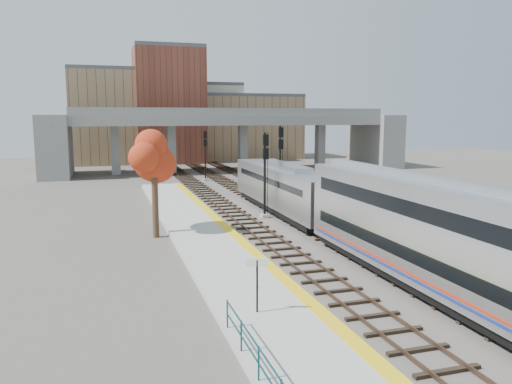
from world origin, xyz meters
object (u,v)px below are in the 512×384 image
object	(u,v)px
coach	(464,246)
car_a	(306,181)
locomotive	(283,187)
signal_mast_mid	(280,163)
signal_mast_far	(205,157)
car_b	(326,180)
signal_mast_near	(265,176)
tree	(154,158)
car_c	(339,175)

from	to	relation	value
coach	car_a	bearing A→B (deg)	77.40
car_a	coach	bearing A→B (deg)	-100.41
locomotive	signal_mast_mid	size ratio (longest dim) A/B	2.57
locomotive	car_a	world-z (taller)	locomotive
signal_mast_far	car_b	xyz separation A→B (m)	(13.23, -8.29, -2.53)
locomotive	signal_mast_far	distance (m)	23.66
signal_mast_near	car_a	xyz separation A→B (m)	(10.57, 16.71, -2.86)
signal_mast_near	car_a	bearing A→B (deg)	57.68
tree	signal_mast_far	bearing A→B (deg)	72.33
tree	car_a	world-z (taller)	tree
signal_mast_mid	signal_mast_far	world-z (taller)	signal_mast_mid
locomotive	tree	distance (m)	13.10
signal_mast_near	signal_mast_mid	xyz separation A→B (m)	(4.10, 7.78, 0.26)
signal_mast_mid	signal_mast_near	bearing A→B (deg)	-117.80
locomotive	signal_mast_mid	distance (m)	6.81
coach	signal_mast_near	bearing A→B (deg)	95.66
signal_mast_mid	car_a	bearing A→B (deg)	54.08
car_c	car_b	bearing A→B (deg)	-148.08
locomotive	tree	world-z (taller)	tree
car_c	locomotive	bearing A→B (deg)	-142.28
coach	signal_mast_mid	size ratio (longest dim) A/B	3.38
locomotive	car_a	xyz separation A→B (m)	(8.47, 15.28, -1.67)
signal_mast_far	tree	distance (m)	30.69
signal_mast_mid	signal_mast_far	size ratio (longest dim) A/B	1.14
coach	car_b	bearing A→B (deg)	73.62
coach	signal_mast_near	distance (m)	21.29
coach	signal_mast_far	xyz separation A→B (m)	(-2.10, 46.15, 0.33)
tree	car_b	xyz separation A→B (m)	(22.52, 20.86, -4.95)
coach	car_a	distance (m)	38.88
coach	car_c	world-z (taller)	coach
locomotive	car_a	distance (m)	17.55
car_b	signal_mast_near	bearing A→B (deg)	-120.16
signal_mast_far	car_b	distance (m)	15.82
car_a	car_c	distance (m)	7.37
car_a	car_b	bearing A→B (deg)	1.81
signal_mast_mid	car_b	bearing A→B (deg)	44.32
coach	car_a	world-z (taller)	coach
signal_mast_near	signal_mast_mid	size ratio (longest dim) A/B	0.95
coach	tree	bearing A→B (deg)	123.80
car_a	car_b	size ratio (longest dim) A/B	1.00
signal_mast_far	signal_mast_mid	bearing A→B (deg)	-76.59
coach	car_b	size ratio (longest dim) A/B	7.49
car_b	signal_mast_mid	bearing A→B (deg)	-127.45
signal_mast_near	tree	world-z (taller)	tree
car_a	car_c	xyz separation A→B (m)	(6.30, 3.82, 0.05)
tree	car_a	size ratio (longest dim) A/B	2.23
signal_mast_far	tree	xyz separation A→B (m)	(-9.28, -29.15, 2.42)
tree	signal_mast_mid	bearing A→B (deg)	41.76
locomotive	coach	bearing A→B (deg)	-90.00
car_a	car_b	xyz separation A→B (m)	(2.66, -0.02, -0.02)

